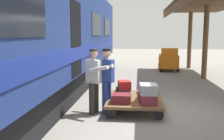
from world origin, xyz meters
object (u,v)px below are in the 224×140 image
Objects in this scene: baggage_tug at (169,60)px; luggage_cart at (135,100)px; suitcase_navy_fabric at (146,90)px; suitcase_burgundy_valise at (148,99)px; suitcase_gray_aluminum at (148,89)px; porter_in_overalls at (106,78)px; suitcase_maroon_trunk at (122,98)px; suitcase_red_plastic at (124,85)px; suitcase_orange_carryall at (147,93)px; porter_by_door at (94,79)px; train_car at (23,35)px; suitcase_teal_softside at (124,89)px; suitcase_black_hardshell at (123,93)px.

luggage_cart is at bearing 77.18° from baggage_tug.
suitcase_burgundy_valise reaches higher than suitcase_navy_fabric.
suitcase_gray_aluminum is 0.30× the size of porter_in_overalls.
porter_in_overalls is 8.55m from baggage_tug.
suitcase_burgundy_valise is at bearing 180.00° from suitcase_maroon_trunk.
suitcase_red_plastic is at bearing 75.23° from baggage_tug.
suitcase_gray_aluminum reaches higher than suitcase_burgundy_valise.
suitcase_orange_carryall is 1.21m from porter_in_overalls.
suitcase_orange_carryall is (-0.33, 0.00, 0.19)m from luggage_cart.
porter_in_overalls is at bearing -151.50° from porter_by_door.
suitcase_navy_fabric is (-3.41, -0.64, -1.60)m from train_car.
train_car reaches higher than porter_in_overalls.
suitcase_burgundy_valise reaches higher than suitcase_maroon_trunk.
suitcase_orange_carryall is at bearing 141.31° from suitcase_teal_softside.
porter_in_overalls is at bearing 35.86° from suitcase_navy_fabric.
porter_by_door is 8.78m from baggage_tug.
baggage_tug reaches higher than suitcase_gray_aluminum.
train_car is 3.21m from suitcase_maroon_trunk.
porter_in_overalls reaches higher than baggage_tug.
baggage_tug is at bearing -101.25° from suitcase_navy_fabric.
suitcase_orange_carryall is 1.01× the size of suitcase_black_hardshell.
train_car reaches higher than suitcase_maroon_trunk.
suitcase_gray_aluminum is (-0.67, 1.06, 0.24)m from suitcase_teal_softside.
suitcase_teal_softside is (0.00, -1.06, 0.01)m from suitcase_maroon_trunk.
suitcase_red_plastic reaches higher than suitcase_maroon_trunk.
suitcase_maroon_trunk is 0.66m from suitcase_burgundy_valise.
suitcase_gray_aluminum is (-0.67, 0.53, 0.24)m from suitcase_black_hardshell.
suitcase_burgundy_valise reaches higher than luggage_cart.
suitcase_burgundy_valise is at bearing 121.97° from luggage_cart.
suitcase_gray_aluminum is at bearing 80.20° from baggage_tug.
baggage_tug is (-1.46, -8.42, 0.16)m from suitcase_burgundy_valise.
suitcase_black_hardshell is (0.66, 0.00, -0.02)m from suitcase_orange_carryall.
suitcase_gray_aluminum is at bearing 173.02° from train_car.
suitcase_red_plastic reaches higher than luggage_cart.
porter_in_overalls is at bearing 26.98° from suitcase_red_plastic.
porter_by_door reaches higher than luggage_cart.
suitcase_teal_softside is 1.25m from suitcase_burgundy_valise.
suitcase_black_hardshell is at bearing -27.74° from suitcase_red_plastic.
baggage_tug is (-2.12, -7.36, 0.16)m from suitcase_teal_softside.
suitcase_teal_softside is 7.66m from baggage_tug.
suitcase_burgundy_valise is at bearing 121.97° from suitcase_teal_softside.
suitcase_red_plastic is at bearing -39.30° from suitcase_burgundy_valise.
suitcase_burgundy_valise is at bearing 175.31° from porter_by_door.
suitcase_orange_carryall is 1.16× the size of suitcase_gray_aluminum.
porter_by_door is at bearing 16.80° from suitcase_orange_carryall.
porter_by_door is at bearing 30.10° from suitcase_black_hardshell.
suitcase_red_plastic is at bearing 41.53° from suitcase_navy_fabric.
train_car is at bearing 10.64° from suitcase_navy_fabric.
suitcase_orange_carryall is 0.34× the size of baggage_tug.
suitcase_red_plastic reaches higher than suitcase_burgundy_valise.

